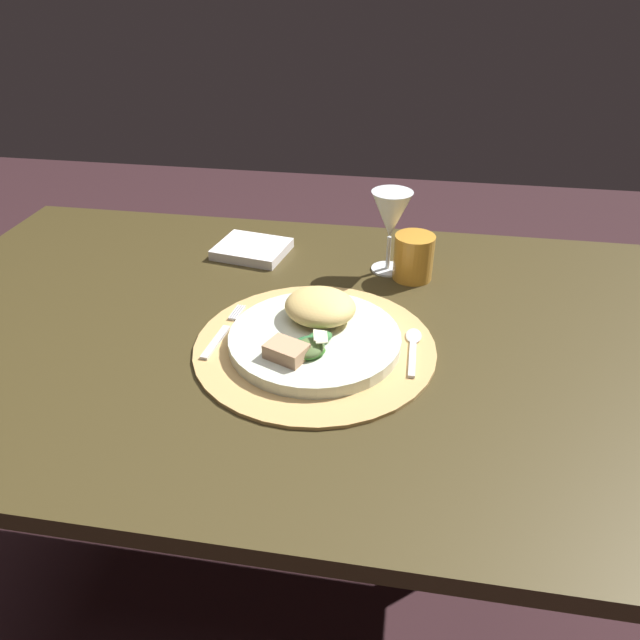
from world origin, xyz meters
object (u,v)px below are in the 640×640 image
(amber_tumbler, at_px, (413,257))
(wine_glass, at_px, (391,217))
(dining_table, at_px, (283,376))
(fork, at_px, (222,333))
(spoon, at_px, (413,343))
(napkin, at_px, (252,249))
(dinner_plate, at_px, (315,339))

(amber_tumbler, bearing_deg, wine_glass, 153.75)
(dining_table, bearing_deg, fork, -147.90)
(fork, bearing_deg, spoon, 3.97)
(amber_tumbler, bearing_deg, fork, -138.95)
(spoon, height_order, napkin, napkin)
(wine_glass, xyz_separation_m, amber_tumbler, (0.05, -0.02, -0.07))
(spoon, distance_m, amber_tumbler, 0.24)
(fork, relative_size, spoon, 1.24)
(napkin, relative_size, amber_tumbler, 1.60)
(dining_table, xyz_separation_m, amber_tumbler, (0.21, 0.20, 0.15))
(dinner_plate, xyz_separation_m, amber_tumbler, (0.14, 0.26, 0.03))
(spoon, bearing_deg, dinner_plate, -170.95)
(fork, bearing_deg, dinner_plate, -1.18)
(fork, height_order, spoon, spoon)
(fork, bearing_deg, wine_glass, 48.67)
(dinner_plate, xyz_separation_m, fork, (-0.15, 0.00, -0.01))
(dinner_plate, bearing_deg, fork, 178.82)
(dining_table, height_order, dinner_plate, dinner_plate)
(dining_table, xyz_separation_m, fork, (-0.08, -0.05, 0.12))
(dining_table, xyz_separation_m, napkin, (-0.12, 0.25, 0.12))
(napkin, bearing_deg, dining_table, -65.45)
(dinner_plate, xyz_separation_m, napkin, (-0.18, 0.31, -0.01))
(napkin, height_order, amber_tumbler, amber_tumbler)
(dining_table, xyz_separation_m, wine_glass, (0.16, 0.23, 0.22))
(dining_table, xyz_separation_m, dinner_plate, (0.07, -0.06, 0.12))
(dining_table, relative_size, amber_tumbler, 15.83)
(fork, xyz_separation_m, wine_glass, (0.25, 0.28, 0.10))
(spoon, bearing_deg, wine_glass, 102.54)
(spoon, bearing_deg, amber_tumbler, 92.31)
(dinner_plate, distance_m, fork, 0.15)
(dining_table, distance_m, fork, 0.15)
(wine_glass, bearing_deg, dining_table, -125.49)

